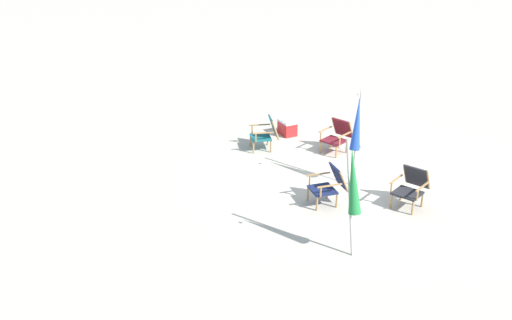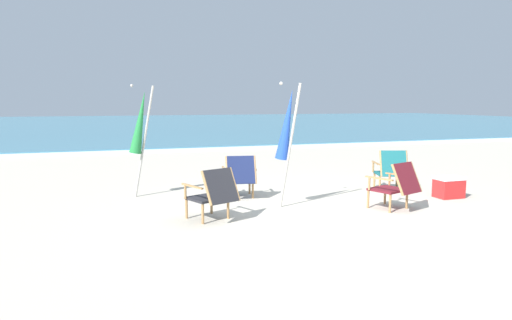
% 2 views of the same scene
% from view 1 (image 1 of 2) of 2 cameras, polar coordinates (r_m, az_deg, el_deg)
% --- Properties ---
extents(ground_plane, '(80.00, 80.00, 0.00)m').
position_cam_1_polar(ground_plane, '(13.87, 9.33, -1.05)').
color(ground_plane, beige).
extents(beach_chair_far_center, '(0.76, 0.82, 0.82)m').
position_cam_1_polar(beach_chair_far_center, '(14.74, 1.02, 2.62)').
color(beach_chair_far_center, '#196066').
rests_on(beach_chair_far_center, ground).
extents(beach_chair_front_left, '(0.68, 0.80, 0.80)m').
position_cam_1_polar(beach_chair_front_left, '(12.22, 7.05, -2.27)').
color(beach_chair_front_left, '#19234C').
rests_on(beach_chair_front_left, ground).
extents(beach_chair_back_right, '(0.79, 0.88, 0.80)m').
position_cam_1_polar(beach_chair_back_right, '(14.75, 7.81, 2.39)').
color(beach_chair_back_right, maroon).
rests_on(beach_chair_back_right, ground).
extents(beach_chair_back_left, '(0.81, 0.89, 0.80)m').
position_cam_1_polar(beach_chair_back_left, '(12.46, 14.61, -2.37)').
color(beach_chair_back_left, '#28282D').
rests_on(beach_chair_back_left, ground).
extents(umbrella_furled_blue, '(0.43, 0.45, 2.10)m').
position_cam_1_polar(umbrella_furled_blue, '(12.78, 9.61, 3.40)').
color(umbrella_furled_blue, '#B7B2A8').
rests_on(umbrella_furled_blue, ground).
extents(umbrella_furled_green, '(0.49, 0.23, 2.10)m').
position_cam_1_polar(umbrella_furled_green, '(10.18, 9.24, -2.08)').
color(umbrella_furled_green, '#B7B2A8').
rests_on(umbrella_furled_green, ground).
extents(cooler_box, '(0.49, 0.35, 0.40)m').
position_cam_1_polar(cooler_box, '(15.75, 3.00, 3.13)').
color(cooler_box, red).
rests_on(cooler_box, ground).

